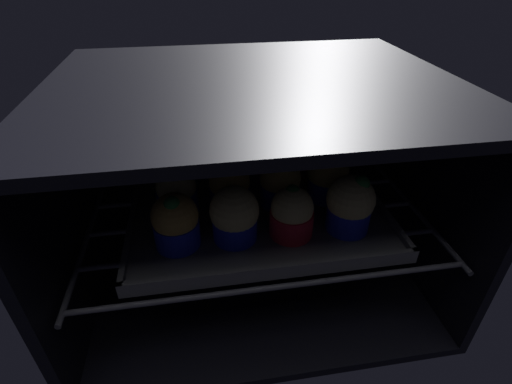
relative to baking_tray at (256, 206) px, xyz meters
The scene contains 15 objects.
oven_cavity 6.54cm from the baking_tray, 90.00° to the left, with size 59.00×47.00×37.00cm.
oven_rack 2.15cm from the baking_tray, 90.00° to the left, with size 54.80×42.00×0.80cm.
baking_tray is the anchor object (origin of this frame).
muffin_row0_col0 15.71cm from the baking_tray, 147.59° to the right, with size 6.60×6.60×8.77cm.
muffin_row0_col1 10.18cm from the baking_tray, 119.13° to the right, with size 7.14×7.14×8.48cm.
muffin_row0_col2 10.14cm from the baking_tray, 64.72° to the right, with size 6.50×6.50×8.23cm.
muffin_row0_col3 16.02cm from the baking_tray, 33.74° to the right, with size 7.14×7.14×9.37cm.
muffin_row1_col0 13.43cm from the baking_tray, behind, with size 6.50×6.50×8.11cm.
muffin_row1_col1 6.16cm from the baking_tray, behind, with size 6.56×6.56×8.24cm.
muffin_row1_col2 5.98cm from the baking_tray, ahead, with size 6.72×6.72×8.33cm.
muffin_row1_col3 13.00cm from the baking_tray, ahead, with size 6.89×6.89×8.66cm.
muffin_row2_col0 15.52cm from the baking_tray, 145.42° to the left, with size 6.84×6.84×8.66cm.
muffin_row2_col1 10.14cm from the baking_tray, 114.54° to the left, with size 6.94×6.94×8.78cm.
muffin_row2_col2 10.05cm from the baking_tray, 64.61° to the left, with size 7.02×7.02×8.96cm.
muffin_row2_col3 15.17cm from the baking_tray, 33.40° to the left, with size 6.86×6.86×8.50cm.
Camera 1 is at (-8.25, -30.84, 51.73)cm, focal length 26.45 mm.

